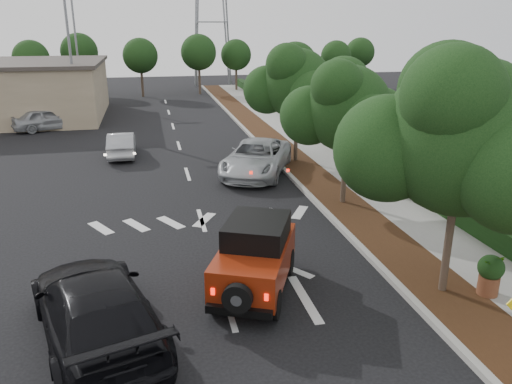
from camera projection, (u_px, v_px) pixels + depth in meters
name	position (u px, v px, depth m)	size (l,w,h in m)	color
ground	(228.00, 307.00, 12.44)	(120.00, 120.00, 0.00)	black
curb	(282.00, 167.00, 24.46)	(0.20, 70.00, 0.15)	#9E9B93
planting_strip	(301.00, 166.00, 24.67)	(1.80, 70.00, 0.12)	black
sidewalk	(337.00, 164.00, 25.05)	(2.00, 70.00, 0.12)	gray
hedge	(364.00, 156.00, 25.22)	(0.80, 70.00, 0.80)	black
transmission_tower	(213.00, 85.00, 58.12)	(7.00, 4.00, 28.00)	slate
street_tree_near	(441.00, 293.00, 13.11)	(3.80, 3.80, 5.92)	black
street_tree_mid	(342.00, 204.00, 19.59)	(3.20, 3.20, 5.32)	black
street_tree_far	(295.00, 162.00, 25.61)	(3.40, 3.40, 5.62)	black
light_pole_a	(78.00, 125.00, 35.22)	(2.00, 0.22, 9.00)	slate
light_pole_b	(83.00, 101.00, 46.14)	(2.00, 0.22, 9.00)	slate
red_jeep	(256.00, 255.00, 13.07)	(2.92, 3.92, 1.92)	black
silver_suv_ahead	(256.00, 158.00, 23.37)	(2.59, 5.61, 1.56)	#B5B9BE
black_suv_oncoming	(95.00, 309.00, 10.87)	(2.29, 5.63, 1.63)	black
silver_sedan_oncoming	(122.00, 144.00, 26.61)	(1.36, 3.89, 1.28)	#A0A2A8
parked_suv	(47.00, 119.00, 33.19)	(1.77, 4.39, 1.50)	#9C9FA3
terracotta_planter	(490.00, 271.00, 12.64)	(0.66, 0.66, 1.14)	brown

